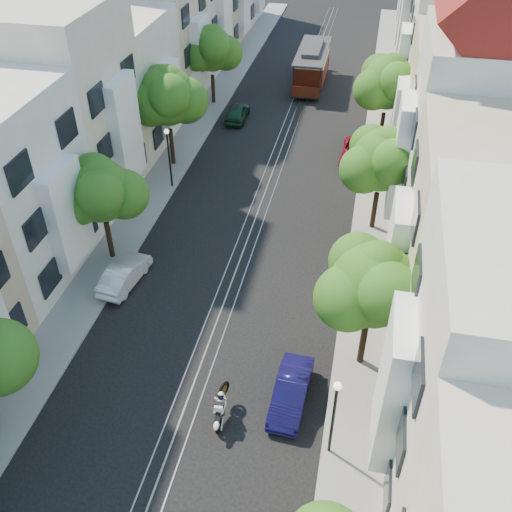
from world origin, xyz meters
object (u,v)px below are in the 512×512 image
Objects in this scene: lamp_east at (335,408)px; sportbike_rider at (221,406)px; tree_e_d at (389,84)px; parked_car_e_far at (356,153)px; tree_w_d at (212,50)px; parked_car_w_mid at (124,274)px; tree_e_c at (383,162)px; lamp_west at (168,149)px; tree_e_b at (374,286)px; tree_w_b at (101,192)px; cable_car at (312,64)px; parked_car_e_mid at (291,392)px; tree_w_c at (168,98)px; parked_car_w_far at (237,112)px.

lamp_east is 5.12m from sportbike_rider.
tree_e_d is 1.65× the size of lamp_east.
parked_car_e_far is (-1.68, -2.68, -4.24)m from tree_e_d.
lamp_east is (13.44, -31.98, -1.75)m from tree_w_d.
tree_w_d is at bearing -79.26° from parked_car_w_mid.
parked_car_w_mid is at bearing -122.22° from parked_car_e_far.
tree_e_c is 13.82m from lamp_west.
tree_e_b is at bearing 79.07° from lamp_east.
tree_w_b reaches higher than parked_car_w_mid.
tree_e_d is 1.65× the size of lamp_west.
parked_car_e_far is (3.92, 23.60, -0.17)m from sportbike_rider.
tree_w_b is 0.96× the size of tree_w_d.
lamp_west is 0.49× the size of cable_car.
cable_car reaches higher than sportbike_rider.
parked_car_e_mid is at bearing 131.66° from lamp_east.
tree_e_d is 27.07m from lamp_east.
parked_car_e_mid is at bearing -96.57° from tree_e_d.
tree_w_d is at bearing 151.17° from parked_car_e_far.
parked_car_w_mid is (1.54, -12.94, -4.43)m from tree_w_c.
tree_e_c is 1.67× the size of parked_car_e_mid.
tree_w_d is 24.32m from parked_car_w_mid.
tree_e_c reaches higher than lamp_west.
tree_e_b reaches higher than tree_w_b.
tree_e_d is at bearing -58.89° from cable_car.
tree_e_c reaches higher than parked_car_e_mid.
tree_w_b is at bearing 160.85° from tree_e_b.
cable_car is 2.18× the size of parked_car_w_far.
cable_car is 2.17× the size of parked_car_w_mid.
tree_e_b is at bearing 33.09° from sportbike_rider.
tree_e_b is at bearing -78.94° from cable_car.
lamp_east is at bearing -36.58° from tree_w_b.
tree_w_b is 1.62× the size of parked_car_w_far.
tree_w_b reaches higher than lamp_east.
tree_w_b is 1.51× the size of lamp_east.
parked_car_w_mid is (-11.90, 8.03, -2.21)m from lamp_east.
tree_w_c is at bearing 105.75° from lamp_west.
parked_car_e_mid is at bearing -84.31° from cable_car.
tree_e_d is 1.09× the size of tree_w_b.
parked_car_w_mid is at bearing -124.17° from tree_e_d.
lamp_east is 1.06× the size of parked_car_e_mid.
sportbike_rider is 0.47× the size of parked_car_e_far.
tree_e_b is 22.00m from tree_e_d.
tree_e_b is at bearing -90.00° from tree_e_d.
parked_car_e_mid is at bearing -58.51° from tree_w_c.
tree_e_b is 19.82m from parked_car_e_far.
sportbike_rider is 0.54× the size of parked_car_w_mid.
tree_w_c reaches higher than lamp_west.
parked_car_e_mid is at bearing -56.00° from lamp_west.
tree_e_d is at bearing 86.02° from parked_car_e_mid.
tree_w_c is at bearing 131.99° from tree_e_b.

